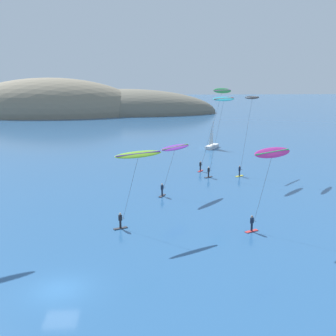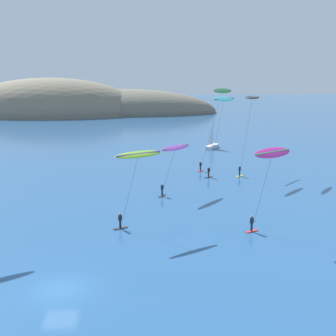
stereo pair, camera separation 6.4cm
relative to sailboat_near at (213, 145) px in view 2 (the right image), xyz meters
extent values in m
plane|color=#285689|center=(-21.86, -60.03, -0.64)|extent=(600.00, 600.00, 0.00)
ellipsoid|color=#7A705B|center=(-51.19, 81.76, -0.64)|extent=(74.65, 42.95, 28.57)
ellipsoid|color=#7A705B|center=(-50.01, 86.60, -0.64)|extent=(68.75, 25.47, 27.74)
ellipsoid|color=#6B6656|center=(-22.64, 85.11, -0.64)|extent=(77.09, 35.13, 19.53)
cube|color=white|center=(-0.16, -0.26, -0.29)|extent=(3.68, 4.83, 0.70)
cone|color=white|center=(1.08, 1.79, -0.29)|extent=(1.69, 2.19, 0.67)
cylinder|color=#B2B2B7|center=(0.00, 0.00, 2.56)|extent=(0.12, 0.12, 5.00)
pyramid|color=white|center=(-0.47, -0.77, 2.38)|extent=(1.00, 1.58, 4.25)
cylinder|color=#A5A5AD|center=(-0.47, -0.77, 0.31)|extent=(1.00, 1.58, 0.08)
cube|color=yellow|center=(-0.22, -25.92, -0.60)|extent=(1.47, 1.17, 0.08)
cylinder|color=#192338|center=(-0.22, -25.92, -0.16)|extent=(0.22, 0.22, 0.80)
cube|color=#192338|center=(-0.22, -25.92, 0.54)|extent=(0.37, 0.39, 0.60)
sphere|color=#9E7051|center=(-0.22, -25.92, 0.96)|extent=(0.22, 0.22, 0.22)
cylinder|color=black|center=(0.00, -25.65, 0.42)|extent=(0.45, 0.38, 0.04)
ellipsoid|color=black|center=(2.07, -23.09, 11.43)|extent=(3.96, 4.51, 0.55)
cylinder|color=white|center=(2.07, -23.09, 11.48)|extent=(3.03, 3.69, 0.16)
cylinder|color=#333338|center=(1.04, -24.37, 5.87)|extent=(2.10, 2.59, 10.91)
cube|color=#2D2D33|center=(-17.86, -47.60, -0.60)|extent=(1.53, 0.99, 0.08)
cylinder|color=black|center=(-17.86, -47.60, -0.16)|extent=(0.22, 0.22, 0.80)
cube|color=black|center=(-17.86, -47.60, 0.54)|extent=(0.39, 0.34, 0.60)
sphere|color=tan|center=(-17.86, -47.60, 0.96)|extent=(0.22, 0.22, 0.22)
cylinder|color=black|center=(-17.55, -47.43, 0.42)|extent=(0.31, 0.50, 0.04)
ellipsoid|color=#8CD12D|center=(-15.87, -46.46, 6.97)|extent=(5.35, 3.73, 0.65)
cylinder|color=#722DD1|center=(-15.87, -46.46, 7.02)|extent=(4.61, 2.72, 0.16)
cylinder|color=#333338|center=(-16.71, -46.94, 3.64)|extent=(1.72, 1.00, 6.46)
cube|color=red|center=(-5.83, -21.99, -0.60)|extent=(1.11, 1.49, 0.08)
cylinder|color=black|center=(-5.83, -21.99, -0.16)|extent=(0.22, 0.22, 0.80)
cube|color=black|center=(-5.83, -21.99, 0.54)|extent=(0.38, 0.38, 0.60)
sphere|color=beige|center=(-5.83, -21.99, 0.96)|extent=(0.22, 0.22, 0.22)
cylinder|color=black|center=(-5.58, -21.74, 0.42)|extent=(0.42, 0.41, 0.04)
ellipsoid|color=green|center=(-1.65, -17.70, 12.29)|extent=(4.44, 4.52, 0.97)
cylinder|color=#D660B7|center=(-1.65, -17.70, 12.34)|extent=(3.58, 3.67, 0.16)
cylinder|color=#333338|center=(-3.62, -19.72, 6.30)|extent=(3.96, 4.06, 11.78)
cube|color=#2D2D33|center=(-5.17, -26.32, -0.60)|extent=(1.46, 1.18, 0.08)
cylinder|color=black|center=(-5.17, -26.32, -0.16)|extent=(0.22, 0.22, 0.80)
cube|color=black|center=(-5.17, -26.32, 0.54)|extent=(0.38, 0.38, 0.60)
sphere|color=beige|center=(-5.17, -26.32, 0.96)|extent=(0.22, 0.22, 0.22)
cylinder|color=black|center=(-4.93, -26.07, 0.42)|extent=(0.42, 0.41, 0.04)
ellipsoid|color=#23B2C6|center=(-2.57, -23.68, 11.26)|extent=(5.02, 5.07, 0.74)
cylinder|color=#DB4C38|center=(-2.57, -23.68, 11.31)|extent=(3.88, 3.94, 0.16)
cylinder|color=#333338|center=(-3.75, -24.87, 5.79)|extent=(2.39, 2.43, 10.74)
cube|color=red|center=(-4.49, -49.35, -0.60)|extent=(1.52, 1.04, 0.08)
cylinder|color=#192338|center=(-4.49, -49.35, -0.16)|extent=(0.22, 0.22, 0.80)
cube|color=#192338|center=(-4.49, -49.35, 0.54)|extent=(0.39, 0.35, 0.60)
sphere|color=#9E7051|center=(-4.49, -49.35, 0.96)|extent=(0.22, 0.22, 0.22)
cylinder|color=black|center=(-4.19, -49.15, 0.42)|extent=(0.34, 0.48, 0.04)
ellipsoid|color=#D62D9E|center=(-2.25, -47.86, 7.25)|extent=(5.22, 4.09, 0.96)
cylinder|color=#28D160|center=(-2.25, -47.86, 7.30)|extent=(4.36, 2.97, 0.16)
cylinder|color=#333338|center=(-3.22, -48.51, 3.78)|extent=(1.98, 1.33, 6.74)
cube|color=#2D2D33|center=(-12.90, -35.99, -0.60)|extent=(1.03, 1.52, 0.08)
cylinder|color=#192338|center=(-12.90, -35.99, -0.16)|extent=(0.22, 0.22, 0.80)
cube|color=#192338|center=(-12.90, -35.99, 0.54)|extent=(0.37, 0.39, 0.60)
sphere|color=tan|center=(-12.90, -35.99, 0.96)|extent=(0.22, 0.22, 0.22)
cylinder|color=black|center=(-12.66, -35.73, 0.42)|extent=(0.44, 0.39, 0.04)
ellipsoid|color=purple|center=(-10.97, -33.81, 5.45)|extent=(4.91, 5.33, 0.59)
cylinder|color=#7ACC42|center=(-10.97, -33.81, 5.50)|extent=(3.85, 4.35, 0.16)
cylinder|color=#333338|center=(-11.82, -34.77, 2.88)|extent=(1.72, 1.96, 4.94)
camera|label=1|loc=(-15.72, -89.10, 15.06)|focal=45.00mm
camera|label=2|loc=(-15.65, -89.10, 15.06)|focal=45.00mm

